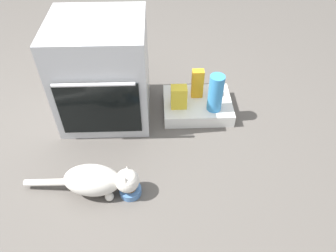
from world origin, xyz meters
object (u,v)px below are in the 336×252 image
(water_bottle, at_px, (216,93))
(pantry_cabinet, at_px, (197,105))
(food_bowl, at_px, (130,190))
(oven, at_px, (102,72))
(cat, at_px, (98,180))
(juice_carton, at_px, (197,84))
(snack_bag, at_px, (179,97))

(water_bottle, bearing_deg, pantry_cabinet, 138.47)
(food_bowl, xyz_separation_m, water_bottle, (0.61, 0.67, 0.22))
(oven, xyz_separation_m, water_bottle, (0.82, -0.11, -0.13))
(pantry_cabinet, bearing_deg, food_bowl, -122.71)
(oven, xyz_separation_m, cat, (0.02, -0.76, -0.27))
(juice_carton, bearing_deg, cat, -130.09)
(cat, height_order, juice_carton, juice_carton)
(oven, bearing_deg, cat, -88.49)
(water_bottle, xyz_separation_m, juice_carton, (-0.12, 0.16, -0.03))
(oven, distance_m, water_bottle, 0.84)
(juice_carton, bearing_deg, oven, -175.80)
(food_bowl, relative_size, water_bottle, 0.46)
(water_bottle, relative_size, juice_carton, 1.25)
(food_bowl, distance_m, water_bottle, 0.94)
(water_bottle, bearing_deg, snack_bag, 171.97)
(oven, distance_m, food_bowl, 0.88)
(snack_bag, bearing_deg, oven, 172.79)
(snack_bag, distance_m, juice_carton, 0.20)
(cat, bearing_deg, oven, 97.18)
(oven, distance_m, juice_carton, 0.73)
(cat, xyz_separation_m, water_bottle, (0.80, 0.65, 0.14))
(water_bottle, bearing_deg, juice_carton, 126.08)
(cat, relative_size, water_bottle, 2.46)
(food_bowl, distance_m, snack_bag, 0.81)
(oven, height_order, juice_carton, oven)
(water_bottle, bearing_deg, oven, 172.52)
(pantry_cabinet, height_order, cat, cat)
(oven, relative_size, pantry_cabinet, 1.44)
(water_bottle, distance_m, juice_carton, 0.20)
(juice_carton, bearing_deg, snack_bag, -141.00)
(snack_bag, bearing_deg, juice_carton, 39.00)
(oven, height_order, snack_bag, oven)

